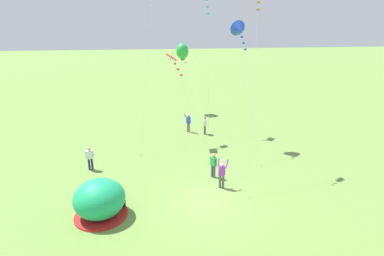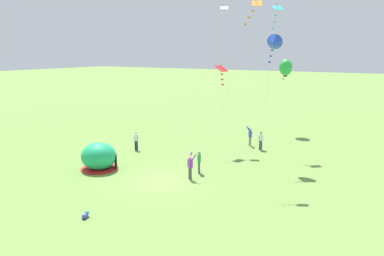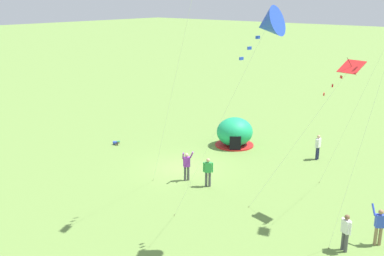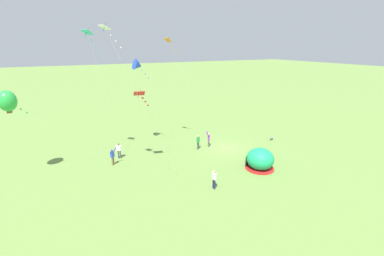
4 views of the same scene
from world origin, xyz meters
name	(u,v)px [view 3 (image 3 of 4)]	position (x,y,z in m)	size (l,w,h in m)	color
ground_plane	(184,168)	(0.00, 0.00, 0.00)	(300.00, 300.00, 0.00)	olive
popup_tent	(235,132)	(-5.84, -0.17, 1.00)	(2.81, 2.81, 2.10)	#1EAD6B
toddler_crawling	(116,143)	(-0.28, -6.90, 0.18)	(0.37, 0.55, 0.32)	blue
person_flying_kite	(379,224)	(1.39, 12.64, 1.00)	(0.68, 0.72, 1.89)	#8C7251
person_center_field	(318,146)	(-7.03, 5.80, 0.96)	(0.59, 0.24, 1.72)	#1E2347
person_near_tent	(208,171)	(1.25, 2.96, 0.96)	(0.41, 0.51, 1.72)	#4C4C51
person_with_toddler	(346,231)	(2.81, 11.71, 0.96)	(0.39, 0.54, 1.72)	#4C4C51
person_arms_raised	(187,165)	(1.39, 1.45, 1.00)	(0.72, 0.66, 1.89)	#4C4C51
kite_red	(347,71)	(-0.41, 9.86, 7.23)	(3.02, 4.32, 7.87)	silver
kite_blue	(268,24)	(4.71, 8.55, 9.55)	(1.35, 5.31, 10.29)	silver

